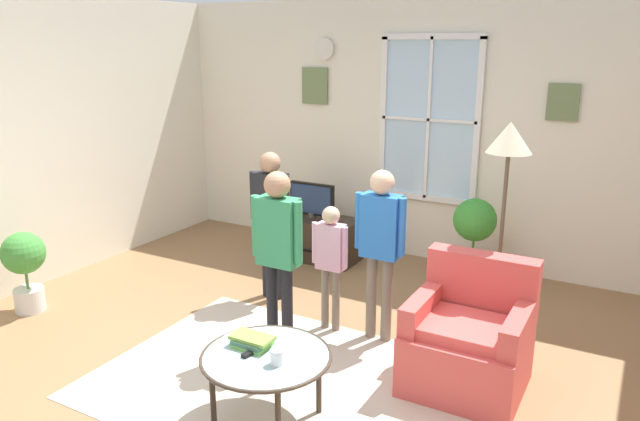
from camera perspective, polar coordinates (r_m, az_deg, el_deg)
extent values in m
cube|color=olive|center=(4.49, -5.28, -15.01)|extent=(6.23, 6.24, 0.02)
cube|color=silver|center=(6.50, 8.96, 7.40)|extent=(5.63, 0.12, 2.72)
cube|color=silver|center=(6.36, 10.31, 8.48)|extent=(1.01, 0.02, 1.65)
cube|color=white|center=(6.29, 10.63, 15.91)|extent=(1.07, 0.04, 0.06)
cube|color=white|center=(6.49, 9.90, 1.24)|extent=(1.07, 0.04, 0.06)
cube|color=white|center=(6.52, 6.01, 8.81)|extent=(0.06, 0.04, 1.65)
cube|color=white|center=(6.20, 14.71, 8.03)|extent=(0.06, 0.04, 1.65)
cube|color=white|center=(6.34, 10.25, 8.46)|extent=(0.03, 0.04, 1.65)
cube|color=white|center=(6.34, 10.25, 8.46)|extent=(1.01, 0.04, 0.03)
cube|color=#667A4C|center=(6.88, -0.48, 11.73)|extent=(0.32, 0.03, 0.40)
cube|color=#667A4C|center=(6.04, 22.01, 9.48)|extent=(0.28, 0.03, 0.34)
cylinder|color=silver|center=(6.79, 0.36, 15.04)|extent=(0.24, 0.04, 0.24)
cube|color=#C6B29E|center=(4.31, -2.24, -16.18)|extent=(2.74, 1.88, 0.01)
cube|color=#2D2319|center=(6.55, -0.75, -2.55)|extent=(1.03, 0.46, 0.46)
cube|color=black|center=(6.38, -1.79, -3.70)|extent=(0.93, 0.02, 0.02)
cylinder|color=#4C4C4C|center=(6.48, -0.75, -0.42)|extent=(0.08, 0.08, 0.05)
cube|color=black|center=(6.43, -0.76, 1.11)|extent=(0.52, 0.05, 0.35)
cube|color=navy|center=(6.41, -0.88, 1.05)|extent=(0.48, 0.01, 0.31)
cube|color=#D14C47|center=(4.31, 13.64, -13.50)|extent=(0.76, 0.72, 0.42)
cube|color=#D14C47|center=(4.38, 15.09, -6.75)|extent=(0.76, 0.16, 0.45)
cube|color=#D14C47|center=(4.25, 9.71, -9.00)|extent=(0.12, 0.65, 0.20)
cube|color=#D14C47|center=(4.11, 18.28, -10.50)|extent=(0.12, 0.65, 0.20)
cube|color=#E1524D|center=(4.15, 13.67, -10.78)|extent=(0.61, 0.50, 0.08)
cylinder|color=#99B2B7|center=(3.75, -5.12, -13.58)|extent=(0.78, 0.78, 0.02)
torus|color=#3F3328|center=(3.75, -5.12, -13.58)|extent=(0.80, 0.80, 0.02)
cylinder|color=#33281E|center=(4.14, -5.93, -14.16)|extent=(0.04, 0.04, 0.44)
cylinder|color=#33281E|center=(3.93, -0.11, -15.89)|extent=(0.04, 0.04, 0.44)
cylinder|color=#33281E|center=(3.83, -10.11, -17.07)|extent=(0.04, 0.04, 0.44)
cylinder|color=#33281E|center=(3.59, -3.97, -19.26)|extent=(0.04, 0.04, 0.44)
cube|color=#72C44A|center=(3.85, -6.42, -12.51)|extent=(0.21, 0.17, 0.02)
cube|color=#3E6A4F|center=(3.83, -6.43, -12.19)|extent=(0.21, 0.17, 0.03)
cube|color=#81A641|center=(3.82, -6.45, -11.86)|extent=(0.27, 0.15, 0.02)
cylinder|color=white|center=(3.62, -4.10, -13.67)|extent=(0.08, 0.08, 0.09)
cube|color=black|center=(3.76, -6.51, -13.18)|extent=(0.06, 0.14, 0.02)
cylinder|color=#726656|center=(4.80, 4.89, -8.11)|extent=(0.08, 0.08, 0.69)
cylinder|color=#726656|center=(4.75, 6.33, -8.40)|extent=(0.08, 0.08, 0.69)
cube|color=blue|center=(4.57, 5.80, -1.47)|extent=(0.30, 0.16, 0.49)
sphere|color=#D8AD8C|center=(4.48, 5.92, 2.66)|extent=(0.19, 0.19, 0.19)
cylinder|color=blue|center=(4.61, 3.72, -0.94)|extent=(0.06, 0.06, 0.44)
cylinder|color=blue|center=(4.48, 7.75, -1.56)|extent=(0.06, 0.06, 0.44)
cylinder|color=black|center=(5.56, -5.09, -4.76)|extent=(0.08, 0.08, 0.69)
cylinder|color=black|center=(5.49, -3.97, -5.00)|extent=(0.08, 0.08, 0.69)
cube|color=black|center=(5.35, -4.67, 1.01)|extent=(0.30, 0.15, 0.49)
sphere|color=#A87A5B|center=(5.27, -4.75, 4.54)|extent=(0.19, 0.19, 0.19)
cylinder|color=black|center=(5.42, -6.32, 1.43)|extent=(0.06, 0.06, 0.44)
cylinder|color=black|center=(5.23, -3.21, 0.98)|extent=(0.06, 0.06, 0.44)
cylinder|color=black|center=(4.60, -4.55, -9.10)|extent=(0.09, 0.09, 0.71)
cylinder|color=black|center=(4.53, -3.12, -9.46)|extent=(0.09, 0.09, 0.71)
cube|color=#338C59|center=(4.34, -3.98, -2.01)|extent=(0.31, 0.16, 0.50)
sphere|color=#A87A5B|center=(4.25, -4.07, 2.45)|extent=(0.19, 0.19, 0.19)
cylinder|color=#338C59|center=(4.41, -6.09, -1.42)|extent=(0.06, 0.06, 0.45)
cylinder|color=#338C59|center=(4.23, -2.10, -2.12)|extent=(0.06, 0.06, 0.45)
cylinder|color=#726656|center=(4.96, 0.49, -8.27)|extent=(0.06, 0.06, 0.53)
cylinder|color=#726656|center=(4.92, 1.51, -8.49)|extent=(0.06, 0.06, 0.53)
cube|color=#DB9EBC|center=(4.77, 1.03, -3.44)|extent=(0.23, 0.12, 0.37)
sphere|color=#D8AD8C|center=(4.70, 1.04, -0.46)|extent=(0.14, 0.14, 0.14)
cylinder|color=#DB9EBC|center=(4.81, -0.49, -3.05)|extent=(0.05, 0.05, 0.34)
cylinder|color=#DB9EBC|center=(4.69, 2.35, -3.55)|extent=(0.05, 0.05, 0.34)
cylinder|color=#9E6B4C|center=(6.06, 14.12, -5.47)|extent=(0.38, 0.38, 0.28)
cylinder|color=#4C7238|center=(5.99, 14.26, -3.50)|extent=(0.02, 0.02, 0.16)
sphere|color=#378C30|center=(5.90, 14.45, -0.86)|extent=(0.41, 0.41, 0.41)
cylinder|color=silver|center=(5.90, -25.78, -7.60)|extent=(0.25, 0.25, 0.21)
cylinder|color=#4C7238|center=(5.84, -25.98, -6.00)|extent=(0.02, 0.02, 0.15)
sphere|color=#3F8D37|center=(5.75, -26.29, -3.62)|extent=(0.37, 0.37, 0.37)
cylinder|color=black|center=(4.95, 15.97, -12.15)|extent=(0.26, 0.26, 0.03)
cylinder|color=brown|center=(4.66, 16.66, -3.94)|extent=(0.03, 0.03, 1.53)
cone|color=beige|center=(4.45, 17.52, 6.61)|extent=(0.32, 0.32, 0.22)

